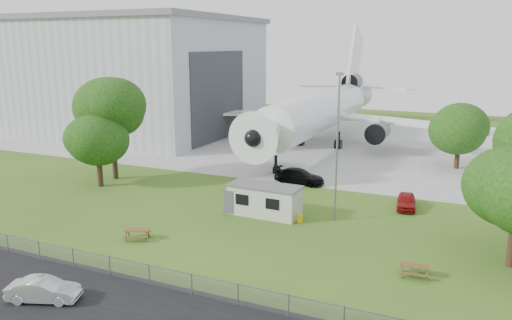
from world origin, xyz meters
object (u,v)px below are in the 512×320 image
at_px(picnic_east, 414,276).
at_px(car_centre_sedan, 44,290).
at_px(airliner, 322,109).
at_px(picnic_west, 138,239).
at_px(site_cabin, 265,200).
at_px(hangar, 117,74).

distance_m(picnic_east, car_centre_sedan, 22.22).
height_order(airliner, picnic_west, airliner).
relative_size(site_cabin, car_centre_sedan, 1.68).
bearing_deg(hangar, car_centre_sedan, -55.01).
distance_m(site_cabin, car_centre_sedan, 19.53).
relative_size(hangar, picnic_west, 23.89).
height_order(hangar, site_cabin, hangar).
bearing_deg(site_cabin, hangar, 142.55).
xyz_separation_m(hangar, picnic_west, (33.85, -39.89, -9.41)).
relative_size(site_cabin, picnic_east, 3.77).
bearing_deg(airliner, picnic_east, -65.01).
distance_m(hangar, site_cabin, 51.45).
xyz_separation_m(airliner, car_centre_sedan, (-1.26, -49.45, -4.60)).
xyz_separation_m(picnic_west, car_centre_sedan, (0.86, -9.69, 0.67)).
height_order(airliner, site_cabin, airliner).
distance_m(site_cabin, picnic_west, 11.17).
bearing_deg(picnic_east, picnic_west, -179.26).
height_order(hangar, picnic_east, hangar).
bearing_deg(site_cabin, car_centre_sedan, -106.76).
bearing_deg(picnic_west, site_cabin, 31.01).
distance_m(hangar, picnic_west, 53.16).
bearing_deg(site_cabin, picnic_east, -27.55).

